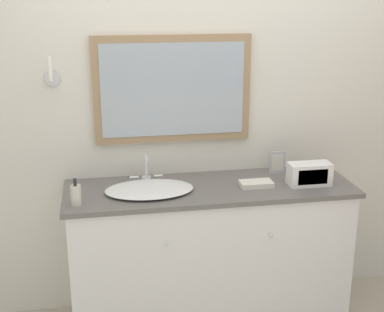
{
  "coord_description": "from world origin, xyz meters",
  "views": [
    {
      "loc": [
        -0.64,
        -2.7,
        2.07
      ],
      "look_at": [
        -0.11,
        0.28,
        1.12
      ],
      "focal_mm": 50.0,
      "sensor_mm": 36.0,
      "label": 1
    }
  ],
  "objects_px": {
    "appliance_box": "(309,174)",
    "picture_frame": "(277,162)",
    "sink_basin": "(149,189)",
    "soap_bottle": "(76,195)"
  },
  "relations": [
    {
      "from": "appliance_box",
      "to": "picture_frame",
      "type": "height_order",
      "value": "picture_frame"
    },
    {
      "from": "soap_bottle",
      "to": "picture_frame",
      "type": "height_order",
      "value": "soap_bottle"
    },
    {
      "from": "sink_basin",
      "to": "picture_frame",
      "type": "height_order",
      "value": "sink_basin"
    },
    {
      "from": "sink_basin",
      "to": "soap_bottle",
      "type": "bearing_deg",
      "value": -161.95
    },
    {
      "from": "sink_basin",
      "to": "appliance_box",
      "type": "distance_m",
      "value": 0.98
    },
    {
      "from": "sink_basin",
      "to": "picture_frame",
      "type": "relative_size",
      "value": 3.52
    },
    {
      "from": "sink_basin",
      "to": "appliance_box",
      "type": "xyz_separation_m",
      "value": [
        0.97,
        -0.05,
        0.05
      ]
    },
    {
      "from": "sink_basin",
      "to": "picture_frame",
      "type": "distance_m",
      "value": 0.87
    },
    {
      "from": "sink_basin",
      "to": "picture_frame",
      "type": "bearing_deg",
      "value": 12.05
    },
    {
      "from": "sink_basin",
      "to": "soap_bottle",
      "type": "relative_size",
      "value": 3.3
    }
  ]
}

